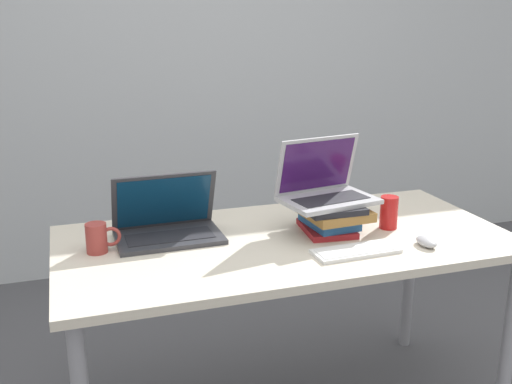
# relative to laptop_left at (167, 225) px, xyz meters

# --- Properties ---
(wall_back) EXTENTS (8.00, 0.05, 2.70)m
(wall_back) POSITION_rel_laptop_left_xyz_m (0.40, 1.54, 0.55)
(wall_back) COLOR silver
(wall_back) RESTS_ON ground_plane
(desk) EXTENTS (1.61, 0.78, 0.75)m
(desk) POSITION_rel_laptop_left_xyz_m (0.40, -0.13, -0.12)
(desk) COLOR beige
(desk) RESTS_ON ground_plane
(laptop_left) EXTENTS (0.37, 0.24, 0.23)m
(laptop_left) POSITION_rel_laptop_left_xyz_m (0.00, 0.00, 0.00)
(laptop_left) COLOR #333338
(laptop_left) RESTS_ON desk
(book_stack) EXTENTS (0.24, 0.26, 0.11)m
(book_stack) POSITION_rel_laptop_left_xyz_m (0.58, -0.12, 0.02)
(book_stack) COLOR maroon
(book_stack) RESTS_ON desk
(laptop_on_books) EXTENTS (0.36, 0.27, 0.23)m
(laptop_on_books) POSITION_rel_laptop_left_xyz_m (0.56, -0.10, 0.11)
(laptop_on_books) COLOR #B2B2B7
(laptop_on_books) RESTS_ON book_stack
(wireless_keyboard) EXTENTS (0.30, 0.12, 0.01)m
(wireless_keyboard) POSITION_rel_laptop_left_xyz_m (0.57, -0.34, -0.04)
(wireless_keyboard) COLOR white
(wireless_keyboard) RESTS_ON desk
(mouse) EXTENTS (0.06, 0.10, 0.03)m
(mouse) POSITION_rel_laptop_left_xyz_m (0.83, -0.36, -0.03)
(mouse) COLOR #B2B2B7
(mouse) RESTS_ON desk
(mug) EXTENTS (0.12, 0.07, 0.10)m
(mug) POSITION_rel_laptop_left_xyz_m (-0.25, -0.07, 0.00)
(mug) COLOR #9E3833
(mug) RESTS_ON desk
(soda_can) EXTENTS (0.07, 0.07, 0.12)m
(soda_can) POSITION_rel_laptop_left_xyz_m (0.80, -0.16, 0.01)
(soda_can) COLOR red
(soda_can) RESTS_ON desk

